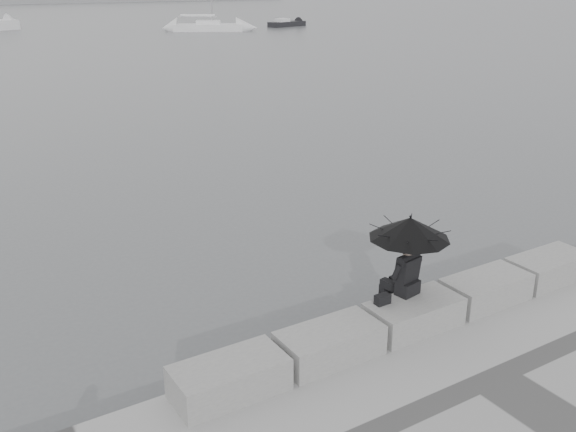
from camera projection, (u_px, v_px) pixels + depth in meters
ground at (393, 342)px, 11.18m from camera, size 360.00×360.00×0.00m
stone_block_far_left at (229, 378)px, 8.89m from camera, size 1.60×0.80×0.50m
stone_block_left at (330, 344)px, 9.72m from camera, size 1.60×0.80×0.50m
stone_block_centre at (414, 315)px, 10.56m from camera, size 1.60×0.80×0.50m
stone_block_right at (486, 290)px, 11.40m from camera, size 1.60×0.80×0.50m
stone_block_far_right at (548, 268)px, 12.24m from camera, size 1.60×0.80×0.50m
seated_person at (410, 236)px, 10.38m from camera, size 1.33×1.33×1.39m
bag at (383, 299)px, 10.36m from camera, size 0.25×0.15×0.16m
sailboat_right at (208, 26)px, 73.64m from camera, size 8.03×5.85×12.90m
small_motorboat at (287, 24)px, 80.57m from camera, size 5.51×2.76×1.10m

